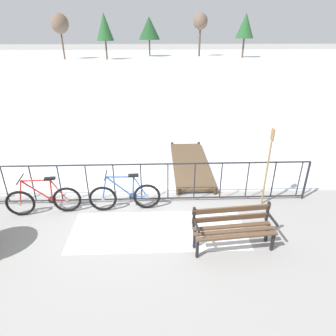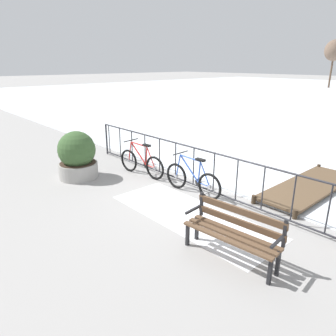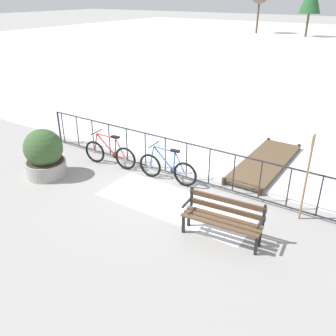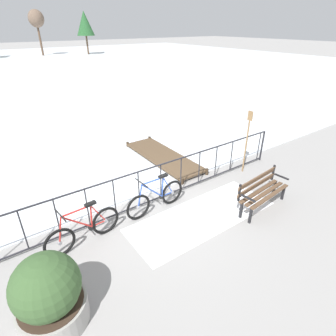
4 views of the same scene
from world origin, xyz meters
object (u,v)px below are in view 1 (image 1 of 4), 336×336
object	(u,v)px
bicycle_near_railing	(125,196)
bicycle_second	(44,200)
oar_upright	(268,163)
park_bench	(233,225)

from	to	relation	value
bicycle_near_railing	bicycle_second	size ratio (longest dim) A/B	1.00
oar_upright	bicycle_near_railing	bearing A→B (deg)	-177.86
bicycle_near_railing	bicycle_second	xyz separation A→B (m)	(-1.89, -0.10, 0.00)
park_bench	oar_upright	world-z (taller)	oar_upright
park_bench	oar_upright	distance (m)	2.01
bicycle_near_railing	bicycle_second	distance (m)	1.89
park_bench	oar_upright	size ratio (longest dim) A/B	0.83
park_bench	bicycle_second	bearing A→B (deg)	162.61
bicycle_near_railing	oar_upright	bearing A→B (deg)	2.14
bicycle_near_railing	oar_upright	size ratio (longest dim) A/B	0.86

